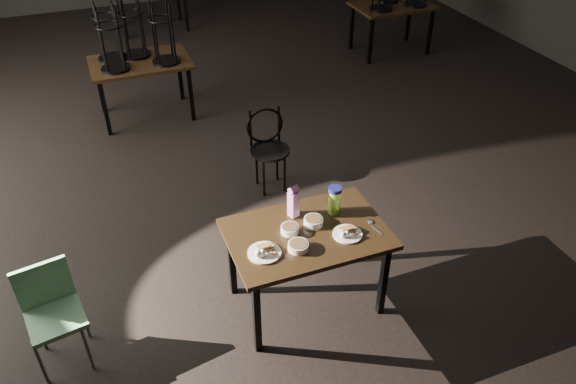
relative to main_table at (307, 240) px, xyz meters
name	(u,v)px	position (x,y,z in m)	size (l,w,h in m)	color
main_table	(307,240)	(0.00, 0.00, 0.00)	(1.20, 0.80, 0.75)	black
plate_left	(264,252)	(-0.38, -0.12, 0.10)	(0.24, 0.24, 0.08)	white
plate_right	(347,233)	(0.27, -0.14, 0.10)	(0.22, 0.22, 0.07)	white
bowl_near	(290,229)	(-0.12, 0.04, 0.11)	(0.14, 0.14, 0.05)	white
bowl_far	(313,221)	(0.08, 0.06, 0.11)	(0.15, 0.15, 0.06)	white
bowl_big	(298,246)	(-0.14, -0.16, 0.11)	(0.15, 0.15, 0.05)	white
juice_carton	(293,202)	(-0.02, 0.22, 0.21)	(0.09, 0.09, 0.28)	#8F1A7E
water_bottle	(335,200)	(0.29, 0.15, 0.20)	(0.13, 0.13, 0.23)	#A0F147
spoon	(371,223)	(0.50, -0.08, 0.08)	(0.05, 0.20, 0.01)	silver
bentwood_chair	(268,143)	(0.29, 1.71, -0.17)	(0.40, 0.40, 0.85)	black
school_chair	(52,307)	(-1.88, 0.17, -0.18)	(0.44, 0.44, 0.81)	#76B883
bg_table_left	(137,57)	(-0.69, 3.73, 0.13)	(1.20, 0.80, 1.48)	black
bg_table_right	(394,3)	(3.32, 4.50, 0.11)	(1.20, 0.80, 1.48)	black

